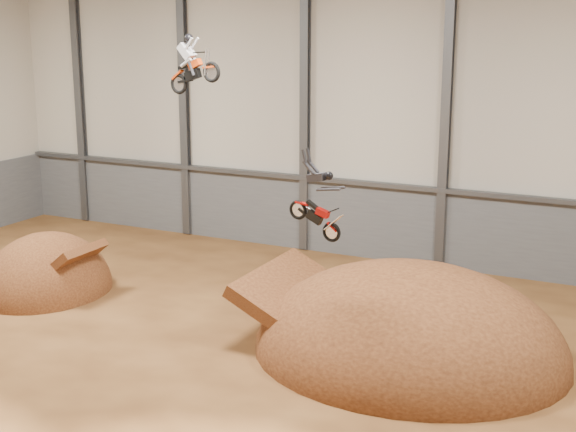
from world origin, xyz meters
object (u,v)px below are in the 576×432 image
(landing_ramp, at_px, (408,354))
(fmx_rider_b, at_px, (311,194))
(takeoff_ramp, at_px, (48,292))
(fmx_rider_a, at_px, (197,58))

(landing_ramp, relative_size, fmx_rider_b, 4.25)
(takeoff_ramp, distance_m, landing_ramp, 15.19)
(landing_ramp, relative_size, fmx_rider_a, 4.72)
(takeoff_ramp, relative_size, fmx_rider_a, 2.56)
(takeoff_ramp, bearing_deg, landing_ramp, 1.60)
(fmx_rider_b, bearing_deg, fmx_rider_a, 161.49)
(fmx_rider_a, bearing_deg, takeoff_ramp, -173.29)
(takeoff_ramp, distance_m, fmx_rider_a, 12.10)
(takeoff_ramp, distance_m, fmx_rider_b, 14.44)
(takeoff_ramp, xyz_separation_m, fmx_rider_a, (7.50, -0.02, 9.50))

